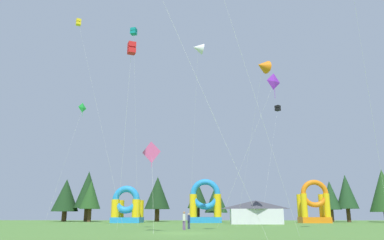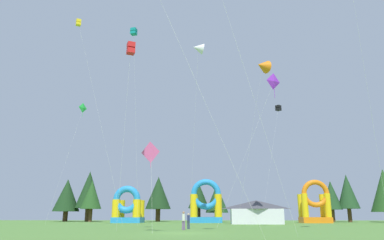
{
  "view_description": "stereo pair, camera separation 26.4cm",
  "coord_description": "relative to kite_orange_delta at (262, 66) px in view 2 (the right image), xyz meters",
  "views": [
    {
      "loc": [
        1.57,
        -30.41,
        1.51
      ],
      "look_at": [
        0.0,
        15.42,
        13.25
      ],
      "focal_mm": 34.34,
      "sensor_mm": 36.0,
      "label": 1
    },
    {
      "loc": [
        1.83,
        -30.4,
        1.51
      ],
      "look_at": [
        0.0,
        15.42,
        13.25
      ],
      "focal_mm": 34.34,
      "sensor_mm": 36.0,
      "label": 2
    }
  ],
  "objects": [
    {
      "name": "kite_red_box",
      "position": [
        -14.21,
        -11.21,
        -2.7
      ],
      "size": [
        1.67,
        3.17,
        17.34
      ],
      "color": "red",
      "rests_on": "ground_plane"
    },
    {
      "name": "inflatable_blue_arch",
      "position": [
        -7.28,
        22.38,
        -16.63
      ],
      "size": [
        5.44,
        4.4,
        7.38
      ],
      "color": "#268CD8",
      "rests_on": "ground_plane"
    },
    {
      "name": "tree_row_6",
      "position": [
        16.49,
        28.92,
        -14.55
      ],
      "size": [
        3.71,
        3.71,
        7.61
      ],
      "color": "#4C331E",
      "rests_on": "ground_plane"
    },
    {
      "name": "tree_row_2",
      "position": [
        -29.89,
        29.92,
        -14.3
      ],
      "size": [
        4.06,
        4.06,
        7.95
      ],
      "color": "#4C331E",
      "rests_on": "ground_plane"
    },
    {
      "name": "kite_pink_diamond",
      "position": [
        -11.81,
        -12.13,
        -12.94
      ],
      "size": [
        1.32,
        1.63,
        7.18
      ],
      "color": "#EA599E",
      "rests_on": "ground_plane"
    },
    {
      "name": "person_far_side",
      "position": [
        -9.4,
        -6.31,
        -18.41
      ],
      "size": [
        0.39,
        0.39,
        1.74
      ],
      "rotation": [
        0.0,
        0.0,
        2.73
      ],
      "color": "#724C8C",
      "rests_on": "ground_plane"
    },
    {
      "name": "inflatable_orange_dome",
      "position": [
        -20.8,
        21.62,
        -17.16
      ],
      "size": [
        4.95,
        4.98,
        6.2
      ],
      "color": "#268CD8",
      "rests_on": "ground_plane"
    },
    {
      "name": "tree_row_7",
      "position": [
        19.41,
        28.46,
        -13.89
      ],
      "size": [
        4.0,
        4.0,
        8.78
      ],
      "color": "#4C331E",
      "rests_on": "ground_plane"
    },
    {
      "name": "ground_plane",
      "position": [
        -8.94,
        -12.67,
        -19.44
      ],
      "size": [
        120.0,
        120.0,
        0.0
      ],
      "primitive_type": "plane",
      "color": "#548438"
    },
    {
      "name": "kite_green_diamond",
      "position": [
        -26.03,
        10.52,
        -2.27
      ],
      "size": [
        4.33,
        1.36,
        17.84
      ],
      "color": "green",
      "rests_on": "ground_plane"
    },
    {
      "name": "tree_row_0",
      "position": [
        -35.63,
        32.02,
        -14.29
      ],
      "size": [
        5.3,
        5.3,
        8.43
      ],
      "color": "#4C331E",
      "rests_on": "ground_plane"
    },
    {
      "name": "kite_yellow_box",
      "position": [
        -23.0,
        -2.02,
        5.18
      ],
      "size": [
        6.45,
        3.86,
        25.22
      ],
      "color": "yellow",
      "rests_on": "ground_plane"
    },
    {
      "name": "inflatable_yellow_castle",
      "position": [
        11.11,
        21.32,
        -16.7
      ],
      "size": [
        4.8,
        3.73,
        7.11
      ],
      "color": "orange",
      "rests_on": "ground_plane"
    },
    {
      "name": "tree_row_3",
      "position": [
        -16.95,
        32.22,
        -13.86
      ],
      "size": [
        5.13,
        5.13,
        8.85
      ],
      "color": "#4C331E",
      "rests_on": "ground_plane"
    },
    {
      "name": "tree_row_4",
      "position": [
        -8.7,
        27.72,
        -14.57
      ],
      "size": [
        3.92,
        3.92,
        7.35
      ],
      "color": "#4C331E",
      "rests_on": "ground_plane"
    },
    {
      "name": "kite_black_box",
      "position": [
        5.57,
        19.35,
        0.02
      ],
      "size": [
        4.96,
        4.64,
        19.99
      ],
      "color": "black",
      "rests_on": "ground_plane"
    },
    {
      "name": "tree_row_5",
      "position": [
        -5.27,
        27.4,
        -15.21
      ],
      "size": [
        4.26,
        4.26,
        6.84
      ],
      "color": "#4C331E",
      "rests_on": "ground_plane"
    },
    {
      "name": "tree_row_1",
      "position": [
        -31.04,
        31.67,
        -13.21
      ],
      "size": [
        5.17,
        5.17,
        9.95
      ],
      "color": "#4C331E",
      "rests_on": "ground_plane"
    },
    {
      "name": "kite_purple_diamond",
      "position": [
        0.66,
        -3.5,
        -3.48
      ],
      "size": [
        7.47,
        2.35,
        16.72
      ],
      "color": "purple",
      "rests_on": "ground_plane"
    },
    {
      "name": "kite_white_delta",
      "position": [
        -8.14,
        3.96,
        4.43
      ],
      "size": [
        2.38,
        7.09,
        24.77
      ],
      "color": "white",
      "rests_on": "ground_plane"
    },
    {
      "name": "kite_orange_delta",
      "position": [
        0.0,
        0.0,
        0.0
      ],
      "size": [
        4.49,
        6.05,
        20.3
      ],
      "color": "orange",
      "rests_on": "ground_plane"
    },
    {
      "name": "person_near_camera",
      "position": [
        -9.03,
        -4.11,
        -18.52
      ],
      "size": [
        0.36,
        0.36,
        1.56
      ],
      "rotation": [
        0.0,
        0.0,
        5.85
      ],
      "color": "navy",
      "rests_on": "ground_plane"
    },
    {
      "name": "festival_tent",
      "position": [
        0.29,
        14.19,
        -17.7
      ],
      "size": [
        7.63,
        3.36,
        3.48
      ],
      "color": "silver",
      "rests_on": "ground_plane"
    },
    {
      "name": "kite_teal_box",
      "position": [
        -17.17,
        3.45,
        6.81
      ],
      "size": [
        1.3,
        4.47,
        26.8
      ],
      "color": "#0C7F7A",
      "rests_on": "ground_plane"
    }
  ]
}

